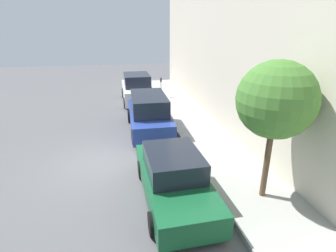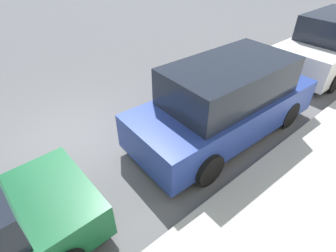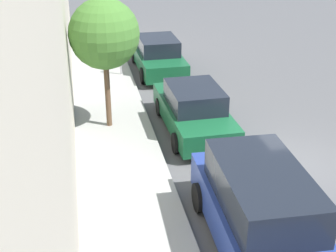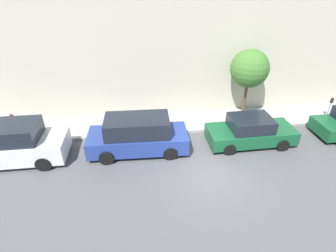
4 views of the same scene
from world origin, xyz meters
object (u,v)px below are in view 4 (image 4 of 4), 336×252
parked_sedan_second (250,131)px  parked_minivan_third (138,135)px  parking_meter_near (330,106)px  parking_meter_far (14,123)px  parked_suv_fourth (13,144)px  street_tree (250,69)px

parked_sedan_second → parked_minivan_third: parked_minivan_third is taller
parking_meter_near → parking_meter_far: bearing=90.0°
parked_minivan_third → parked_suv_fourth: (-0.08, 5.83, 0.01)m
parked_suv_fourth → street_tree: (2.74, -12.30, 2.25)m
parked_suv_fourth → street_tree: 12.80m
parked_sedan_second → parked_suv_fourth: parked_suv_fourth is taller
parking_meter_near → street_tree: size_ratio=0.33×
parking_meter_near → parked_sedan_second: bearing=107.6°
parked_suv_fourth → parking_meter_near: 17.40m
parked_sedan_second → street_tree: bearing=-13.1°
parked_minivan_third → street_tree: street_tree is taller
street_tree → parked_minivan_third: bearing=112.4°
parked_sedan_second → parked_suv_fourth: size_ratio=0.94×
parked_minivan_third → parking_meter_far: size_ratio=3.43×
parked_sedan_second → parking_meter_far: parking_meter_far is taller
parking_meter_near → parked_suv_fourth: bearing=96.0°
parked_minivan_third → parked_suv_fourth: parked_suv_fourth is taller
parked_sedan_second → parked_minivan_third: 5.85m
parked_sedan_second → parking_meter_far: size_ratio=3.14×
parked_suv_fourth → parked_minivan_third: bearing=-89.2°
parked_sedan_second → parked_suv_fourth: (-0.05, 11.68, 0.20)m
parked_minivan_third → parking_meter_near: 11.60m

